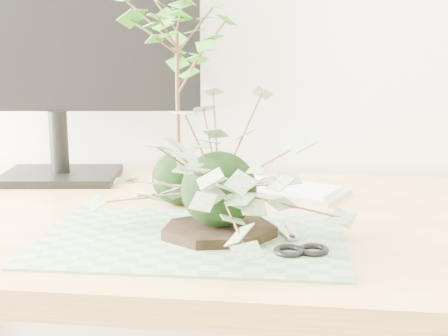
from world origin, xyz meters
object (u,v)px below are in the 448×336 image
at_px(desk, 224,264).
at_px(monitor, 55,34).
at_px(maple_kokedama, 177,45).
at_px(ivy_kokedama, 219,154).
at_px(keyboard, 246,183).

bearing_deg(desk, monitor, 148.36).
height_order(desk, maple_kokedama, maple_kokedama).
bearing_deg(ivy_kokedama, keyboard, 88.20).
relative_size(maple_kokedama, keyboard, 0.97).
distance_m(keyboard, monitor, 0.49).
xyz_separation_m(desk, ivy_kokedama, (0.01, -0.12, 0.22)).
relative_size(desk, monitor, 2.71).
distance_m(ivy_kokedama, maple_kokedama, 0.26).
bearing_deg(keyboard, ivy_kokedama, -67.32).
bearing_deg(maple_kokedama, ivy_kokedama, -61.99).
bearing_deg(maple_kokedama, monitor, 148.89).
height_order(desk, monitor, monitor).
distance_m(desk, maple_kokedama, 0.38).
distance_m(ivy_kokedama, monitor, 0.55).
height_order(desk, ivy_kokedama, ivy_kokedama).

